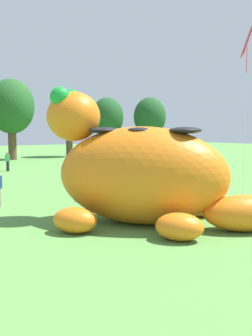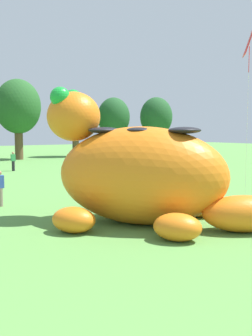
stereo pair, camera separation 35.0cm
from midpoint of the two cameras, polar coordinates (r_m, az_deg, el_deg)
The scene contains 11 objects.
ground_plane at distance 16.24m, azimuth 5.78°, elevation -7.33°, with size 160.00×160.00×0.00m, color #568E42.
giant_inflatable_creature at distance 15.04m, azimuth 2.91°, elevation -0.86°, with size 9.07×8.30×5.29m.
tree_centre_right at distance 50.42m, azimuth -15.24°, elevation 8.54°, with size 5.56×5.56×9.87m.
tree_mid_right at distance 54.41m, azimuth -7.19°, elevation 7.78°, with size 5.01×5.01×8.89m.
tree_right at distance 57.55m, azimuth -1.63°, elevation 7.35°, with size 4.72×4.72×8.37m.
tree_far_right at distance 58.68m, azimuth 4.59°, elevation 7.37°, with size 4.78×4.78×8.49m.
spectator_near_inflatable at distance 19.43m, azimuth -17.40°, elevation -2.88°, with size 0.38×0.26×1.71m.
spectator_by_cars at distance 36.22m, azimuth -15.81°, elevation 0.93°, with size 0.38×0.26×1.71m.
spectator_wandering at distance 26.51m, azimuth 4.66°, elevation -0.48°, with size 0.38×0.26×1.71m.
spectator_far_side at distance 20.08m, azimuth -3.78°, elevation -2.38°, with size 0.38×0.26×1.71m.
tethered_flying_kite at distance 20.20m, azimuth 18.01°, elevation 16.92°, with size 1.13×1.13×8.55m.
Camera 2 is at (-10.18, -12.11, 3.59)m, focal length 41.94 mm.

